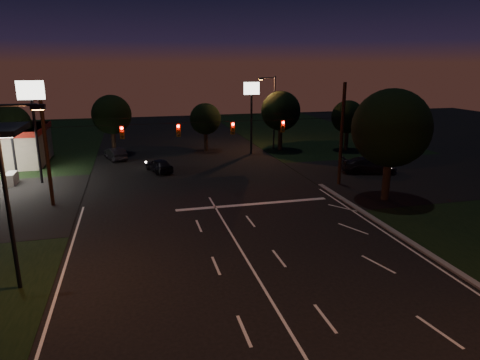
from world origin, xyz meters
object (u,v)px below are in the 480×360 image
object	(u,v)px
car_oncoming_a	(159,165)
car_oncoming_b	(115,154)
tree_right_near	(390,129)
utility_pole_right	(339,184)
car_cross	(369,165)

from	to	relation	value
car_oncoming_a	car_oncoming_b	world-z (taller)	car_oncoming_b
tree_right_near	car_oncoming_a	size ratio (longest dim) A/B	2.19
utility_pole_right	tree_right_near	bearing A→B (deg)	-72.47
utility_pole_right	car_oncoming_b	bearing A→B (deg)	141.96
car_oncoming_a	car_cross	bearing A→B (deg)	145.02
utility_pole_right	car_oncoming_b	size ratio (longest dim) A/B	2.15
car_oncoming_b	car_cross	distance (m)	27.52
car_oncoming_b	car_cross	bearing A→B (deg)	133.62
utility_pole_right	car_oncoming_b	distance (m)	25.11
car_oncoming_a	utility_pole_right	bearing A→B (deg)	131.28
car_oncoming_a	car_cross	xyz separation A→B (m)	(20.14, -5.55, 0.09)
car_cross	car_oncoming_a	bearing A→B (deg)	91.01
car_oncoming_b	car_cross	size ratio (longest dim) A/B	0.79
utility_pole_right	tree_right_near	xyz separation A→B (m)	(1.53, -4.83, 5.68)
car_oncoming_a	car_cross	size ratio (longest dim) A/B	0.75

